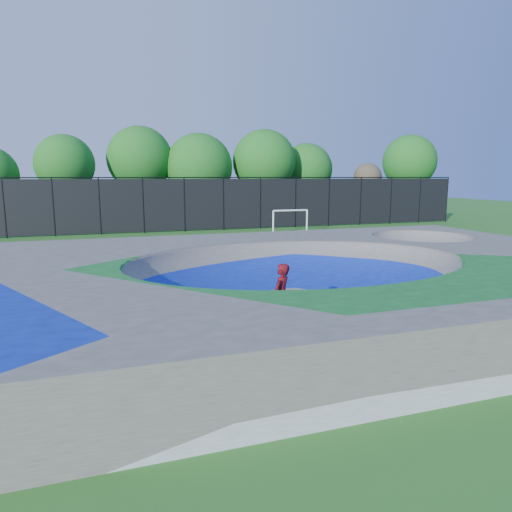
# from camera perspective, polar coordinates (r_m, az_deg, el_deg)

# --- Properties ---
(ground) EXTENTS (120.00, 120.00, 0.00)m
(ground) POSITION_cam_1_polar(r_m,az_deg,el_deg) (14.85, 5.31, -5.98)
(ground) COLOR #26661C
(ground) RESTS_ON ground
(skate_deck) EXTENTS (22.00, 14.00, 1.50)m
(skate_deck) POSITION_cam_1_polar(r_m,az_deg,el_deg) (14.66, 5.36, -3.16)
(skate_deck) COLOR gray
(skate_deck) RESTS_ON ground
(skater) EXTENTS (0.77, 0.76, 1.79)m
(skater) POSITION_cam_1_polar(r_m,az_deg,el_deg) (12.21, 3.17, -5.09)
(skater) COLOR #AD0D15
(skater) RESTS_ON ground
(skateboard) EXTENTS (0.76, 0.64, 0.05)m
(skateboard) POSITION_cam_1_polar(r_m,az_deg,el_deg) (12.46, 3.13, -8.96)
(skateboard) COLOR black
(skateboard) RESTS_ON ground
(soccer_goal) EXTENTS (2.70, 0.12, 1.78)m
(soccer_goal) POSITION_cam_1_polar(r_m,az_deg,el_deg) (32.37, 4.32, 4.84)
(soccer_goal) COLOR white
(soccer_goal) RESTS_ON ground
(fence) EXTENTS (48.09, 0.09, 4.04)m
(fence) POSITION_cam_1_polar(r_m,az_deg,el_deg) (34.60, -8.93, 6.51)
(fence) COLOR black
(fence) RESTS_ON ground
(treeline) EXTENTS (52.90, 6.89, 8.25)m
(treeline) POSITION_cam_1_polar(r_m,az_deg,el_deg) (39.89, -9.60, 11.12)
(treeline) COLOR #4D3526
(treeline) RESTS_ON ground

